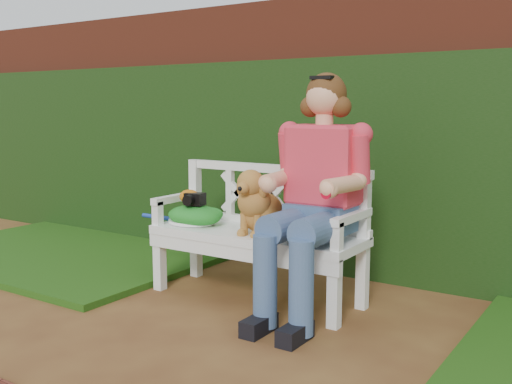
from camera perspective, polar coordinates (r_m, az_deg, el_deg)
The scene contains 11 objects.
ground at distance 3.47m, azimuth -2.45°, elevation -14.30°, with size 60.00×60.00×0.00m, color #552F18.
brick_wall at distance 4.89m, azimuth 10.64°, elevation 5.36°, with size 10.00×0.30×2.20m, color maroon.
ivy_hedge at distance 4.70m, azimuth 9.52°, elevation 2.23°, with size 10.00×0.18×1.70m, color #1E3813.
grass_left at distance 5.68m, azimuth -17.03°, elevation -5.44°, with size 2.60×2.00×0.05m, color #1C400C.
garden_bench at distance 4.17m, azimuth -0.00°, elevation -6.96°, with size 1.58×0.60×0.48m, color white, non-canonical shape.
seated_woman at distance 3.80m, azimuth 6.05°, elevation -0.03°, with size 0.67×0.89×1.58m, color #FB5C79, non-canonical shape.
dog at distance 4.00m, azimuth 0.34°, elevation -0.81°, with size 0.30×0.40×0.45m, color brown, non-canonical shape.
tennis_racket at distance 4.40m, azimuth -6.52°, elevation -2.78°, with size 0.69×0.29×0.03m, color silver, non-canonical shape.
green_bag at distance 4.34m, azimuth -5.84°, elevation -2.16°, with size 0.42×0.33×0.14m, color green, non-canonical shape.
camera_item at distance 4.32m, azimuth -5.83°, elevation -0.67°, with size 0.13×0.10×0.09m, color black.
baseball_glove at distance 4.37m, azimuth -6.35°, elevation -0.45°, with size 0.16×0.12×0.10m, color #CA6911.
Camera 1 is at (1.88, -2.60, 1.33)m, focal length 42.00 mm.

